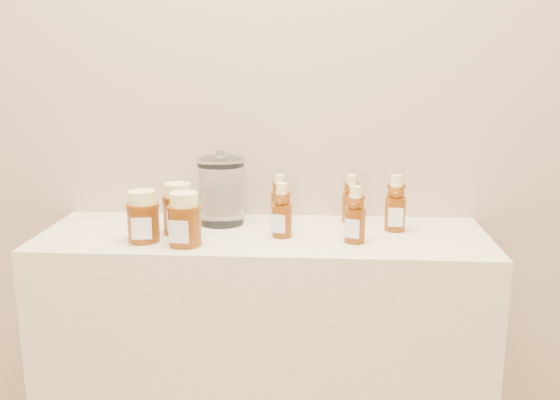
# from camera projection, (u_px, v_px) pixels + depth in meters

# --- Properties ---
(wall_back) EXTENTS (3.50, 0.02, 2.70)m
(wall_back) POSITION_uv_depth(u_px,v_px,m) (269.00, 61.00, 1.77)
(wall_back) COLOR tan
(wall_back) RESTS_ON ground
(display_table) EXTENTS (1.20, 0.40, 0.90)m
(display_table) POSITION_uv_depth(u_px,v_px,m) (264.00, 385.00, 1.78)
(display_table) COLOR beige
(display_table) RESTS_ON ground
(bear_bottle_back_left) EXTENTS (0.06, 0.06, 0.15)m
(bear_bottle_back_left) POSITION_uv_depth(u_px,v_px,m) (280.00, 195.00, 1.78)
(bear_bottle_back_left) COLOR #602907
(bear_bottle_back_left) RESTS_ON display_table
(bear_bottle_back_mid) EXTENTS (0.07, 0.07, 0.16)m
(bear_bottle_back_mid) POSITION_uv_depth(u_px,v_px,m) (351.00, 195.00, 1.77)
(bear_bottle_back_mid) COLOR #602907
(bear_bottle_back_mid) RESTS_ON display_table
(bear_bottle_back_right) EXTENTS (0.06, 0.06, 0.17)m
(bear_bottle_back_right) POSITION_uv_depth(u_px,v_px,m) (396.00, 199.00, 1.68)
(bear_bottle_back_right) COLOR #602907
(bear_bottle_back_right) RESTS_ON display_table
(bear_bottle_front_left) EXTENTS (0.07, 0.07, 0.16)m
(bear_bottle_front_left) POSITION_uv_depth(u_px,v_px,m) (282.00, 207.00, 1.63)
(bear_bottle_front_left) COLOR #602907
(bear_bottle_front_left) RESTS_ON display_table
(bear_bottle_front_right) EXTENTS (0.07, 0.07, 0.17)m
(bear_bottle_front_right) POSITION_uv_depth(u_px,v_px,m) (355.00, 211.00, 1.58)
(bear_bottle_front_right) COLOR #602907
(bear_bottle_front_right) RESTS_ON display_table
(honey_jar_left) EXTENTS (0.10, 0.10, 0.13)m
(honey_jar_left) POSITION_uv_depth(u_px,v_px,m) (143.00, 216.00, 1.59)
(honey_jar_left) COLOR #602907
(honey_jar_left) RESTS_ON display_table
(honey_jar_back) EXTENTS (0.09, 0.09, 0.14)m
(honey_jar_back) POSITION_uv_depth(u_px,v_px,m) (178.00, 208.00, 1.66)
(honey_jar_back) COLOR #602907
(honey_jar_back) RESTS_ON display_table
(honey_jar_front) EXTENTS (0.10, 0.10, 0.14)m
(honey_jar_front) POSITION_uv_depth(u_px,v_px,m) (185.00, 219.00, 1.56)
(honey_jar_front) COLOR #602907
(honey_jar_front) RESTS_ON display_table
(glass_canister) EXTENTS (0.15, 0.15, 0.20)m
(glass_canister) POSITION_uv_depth(u_px,v_px,m) (221.00, 188.00, 1.75)
(glass_canister) COLOR white
(glass_canister) RESTS_ON display_table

